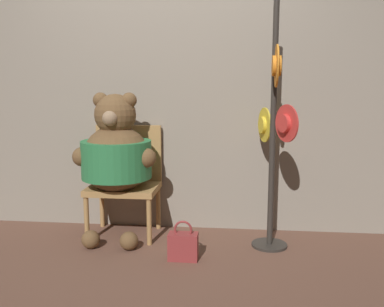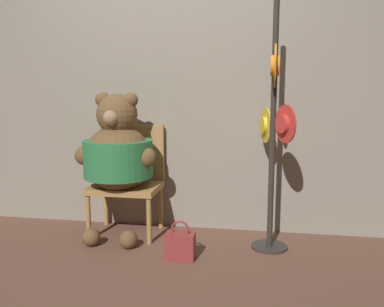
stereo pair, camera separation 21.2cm
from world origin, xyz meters
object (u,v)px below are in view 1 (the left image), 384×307
at_px(chair, 126,177).
at_px(handbag_on_ground, 183,246).
at_px(hat_display_rack, 274,132).
at_px(teddy_bear, 116,155).

bearing_deg(chair, handbag_on_ground, -43.91).
bearing_deg(hat_display_rack, teddy_bear, 176.30).
relative_size(chair, handbag_on_ground, 3.11).
distance_m(chair, handbag_on_ground, 0.87).
bearing_deg(teddy_bear, chair, 78.30).
xyz_separation_m(hat_display_rack, handbag_on_ground, (-0.65, -0.30, -0.81)).
xyz_separation_m(chair, teddy_bear, (-0.03, -0.16, 0.21)).
bearing_deg(hat_display_rack, chair, 168.90).
bearing_deg(handbag_on_ground, chair, 136.09).
height_order(chair, hat_display_rack, hat_display_rack).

